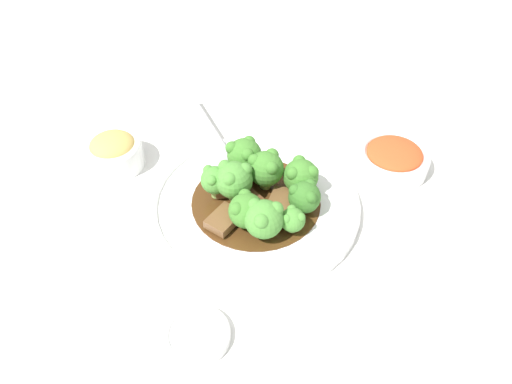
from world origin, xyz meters
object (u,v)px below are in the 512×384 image
Objects in this scene: broccoli_floret_8 at (293,219)px; side_bowl_appetizer at (114,152)px; serving_spoon at (231,157)px; side_bowl_kimchi at (393,158)px; broccoli_floret_0 at (234,179)px; beef_strip_1 at (224,219)px; broccoli_floret_5 at (301,175)px; broccoli_floret_6 at (264,218)px; broccoli_floret_3 at (215,180)px; main_plate at (256,203)px; broccoli_floret_4 at (243,155)px; sauce_dish at (198,335)px; beef_strip_4 at (253,202)px; broccoli_floret_1 at (266,168)px; beef_strip_3 at (263,166)px; broccoli_floret_2 at (246,210)px; beef_strip_2 at (227,182)px; broccoli_floret_7 at (305,196)px; beef_strip_0 at (280,206)px.

broccoli_floret_8 reaches higher than side_bowl_appetizer.
serving_spoon is (-0.04, 0.17, -0.02)m from broccoli_floret_8.
broccoli_floret_0 is at bearing -178.15° from side_bowl_kimchi.
broccoli_floret_5 is at bearing 14.05° from beef_strip_1.
side_bowl_kimchi is (0.25, 0.09, -0.03)m from broccoli_floret_6.
main_plate is at bearing -23.89° from broccoli_floret_3.
broccoli_floret_4 is 0.09m from broccoli_floret_5.
beef_strip_1 is 0.76× the size of sauce_dish.
beef_strip_4 is 1.39× the size of broccoli_floret_8.
side_bowl_kimchi is at bearing -0.46° from broccoli_floret_1.
beef_strip_3 is at bearing 57.20° from sauce_dish.
broccoli_floret_2 is at bearing 54.44° from sauce_dish.
beef_strip_2 is 1.67× the size of broccoli_floret_8.
broccoli_floret_4 is at bearing 122.36° from broccoli_floret_1.
broccoli_floret_0 reaches higher than broccoli_floret_1.
broccoli_floret_2 reaches higher than main_plate.
beef_strip_1 is 0.97× the size of broccoli_floret_4.
broccoli_floret_3 is (-0.03, 0.07, 0.00)m from broccoli_floret_2.
broccoli_floret_3 reaches higher than beef_strip_1.
broccoli_floret_1 is at bearing 34.38° from beef_strip_1.
broccoli_floret_2 is at bearing -20.18° from beef_strip_1.
main_plate is at bearing 145.83° from broccoli_floret_7.
side_bowl_appetizer is (-0.18, 0.07, 0.00)m from serving_spoon.
broccoli_floret_2 is at bearing -166.62° from beef_strip_0.
beef_strip_1 reaches higher than beef_strip_2.
broccoli_floret_7 is 0.33m from side_bowl_appetizer.
broccoli_floret_5 is 1.10× the size of broccoli_floret_7.
broccoli_floret_1 is 1.11× the size of broccoli_floret_6.
broccoli_floret_6 reaches higher than beef_strip_2.
side_bowl_kimchi reaches higher than main_plate.
broccoli_floret_1 is 0.08m from broccoli_floret_3.
broccoli_floret_8 reaches higher than serving_spoon.
beef_strip_1 is 0.13m from beef_strip_3.
broccoli_floret_8 is at bearing -48.52° from broccoli_floret_3.
broccoli_floret_7 is 0.19m from side_bowl_kimchi.
beef_strip_4 is 0.06m from broccoli_floret_6.
sauce_dish is (-0.13, -0.25, -0.05)m from broccoli_floret_4.
beef_strip_3 is 0.10m from broccoli_floret_3.
sauce_dish is at bearing -135.14° from beef_strip_0.
beef_strip_4 is at bearing 58.52° from broccoli_floret_2.
beef_strip_4 is at bearing -87.31° from serving_spoon.
broccoli_floret_7 is at bearing -62.07° from serving_spoon.
side_bowl_kimchi is at bearing 19.05° from broccoli_floret_7.
side_bowl_kimchi is (0.25, -0.08, -0.00)m from serving_spoon.
sauce_dish is (-0.16, -0.16, -0.02)m from beef_strip_0.
broccoli_floret_6 is 0.07m from broccoli_floret_7.
broccoli_floret_8 is 0.16× the size of serving_spoon.
broccoli_floret_2 is at bearing -126.87° from broccoli_floret_1.
broccoli_floret_6 is 0.27m from side_bowl_kimchi.
broccoli_floret_4 is (0.03, 0.05, -0.00)m from broccoli_floret_0.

